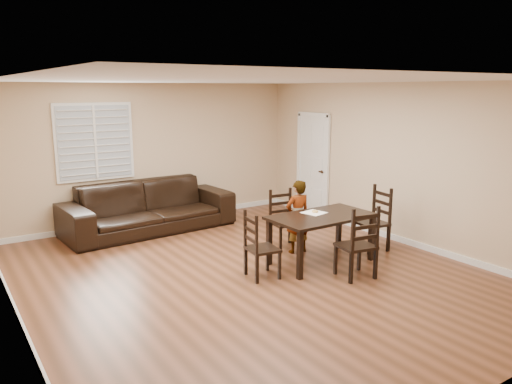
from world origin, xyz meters
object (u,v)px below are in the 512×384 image
chair_far (361,247)px  chair_left (255,249)px  dining_table (322,221)px  chair_near (282,220)px  sofa (149,207)px  donut (315,211)px  child (298,217)px  chair_right (378,221)px

chair_far → chair_left: bearing=-26.4°
dining_table → chair_near: chair_near is taller
sofa → chair_near: bearing=-57.5°
dining_table → donut: 0.21m
chair_near → chair_far: bearing=-83.2°
dining_table → sofa: sofa is taller
donut → dining_table: bearing=-95.6°
dining_table → child: size_ratio=1.34×
chair_left → donut: (1.21, 0.18, 0.33)m
chair_right → sofa: bearing=-130.7°
dining_table → donut: size_ratio=16.42×
child → chair_right: bearing=159.3°
chair_far → chair_left: size_ratio=1.10×
dining_table → chair_left: 1.22m
chair_left → child: 1.33m
dining_table → chair_near: (0.00, 1.00, -0.21)m
chair_right → child: (-1.21, 0.57, 0.12)m
chair_far → chair_near: bearing=-81.3°
chair_left → chair_right: chair_right is taller
chair_left → chair_right: size_ratio=0.91×
chair_right → donut: bearing=-90.8°
chair_far → chair_right: size_ratio=1.00×
dining_table → chair_far: 0.86m
chair_near → child: bearing=-84.2°
chair_right → child: size_ratio=0.88×
child → chair_left: bearing=30.2°
child → sofa: bearing=-54.3°
chair_right → child: child is taller
chair_far → chair_right: 1.48m
chair_far → chair_left: 1.46m
chair_near → donut: size_ratio=9.96×
chair_left → sofa: (-0.33, 3.08, 0.02)m
chair_near → chair_right: 1.57m
child → sofa: child is taller
dining_table → child: 0.57m
chair_far → dining_table: bearing=-81.6°
child → sofa: size_ratio=0.38×
dining_table → sofa: bearing=115.5°
dining_table → chair_far: chair_far is taller
chair_right → dining_table: bearing=-82.3°
chair_far → chair_right: chair_right is taller
donut → chair_far: bearing=-91.6°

